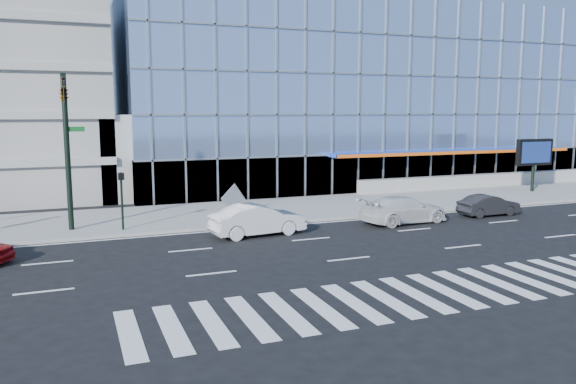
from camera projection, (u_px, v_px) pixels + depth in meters
name	position (u px, v px, depth m)	size (l,w,h in m)	color
ground	(311.00, 239.00, 27.69)	(160.00, 160.00, 0.00)	black
sidewalk	(260.00, 211.00, 35.05)	(120.00, 8.00, 0.15)	gray
theatre_building	(335.00, 98.00, 55.61)	(42.00, 26.00, 15.00)	#7896C8
ramp_block	(140.00, 155.00, 41.67)	(6.00, 8.00, 6.00)	gray
retaining_wall	(518.00, 178.00, 46.95)	(30.00, 0.80, 1.00)	gray
traffic_signal	(65.00, 113.00, 27.04)	(1.14, 5.74, 8.00)	black
ped_signal_post	(122.00, 192.00, 28.87)	(0.30, 0.33, 3.00)	black
marquee_sign	(534.00, 153.00, 42.55)	(3.20, 0.43, 4.00)	black
white_suv	(404.00, 210.00, 31.58)	(2.12, 5.23, 1.52)	silver
white_sedan	(258.00, 220.00, 28.45)	(1.69, 4.85, 1.60)	silver
dark_sedan	(489.00, 205.00, 33.76)	(1.34, 3.84, 1.27)	black
tilted_panel	(233.00, 199.00, 33.41)	(1.30, 0.06, 1.30)	#999999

